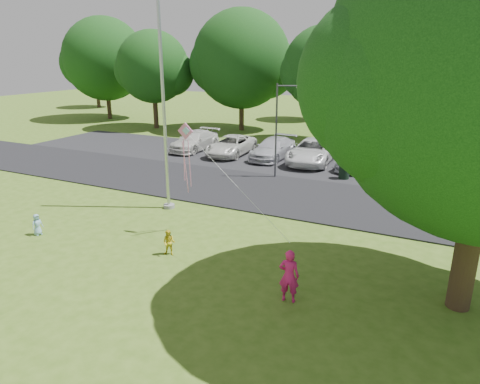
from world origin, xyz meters
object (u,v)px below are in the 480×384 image
at_px(woman, 289,276).
at_px(kite, 187,144).
at_px(flagpole, 164,115).
at_px(street_lamp, 280,122).
at_px(trash_can, 344,171).
at_px(child_yellow, 169,243).
at_px(child_blue, 37,225).

bearing_deg(woman, kite, -38.11).
distance_m(flagpole, street_lamp, 7.38).
relative_size(street_lamp, trash_can, 5.30).
height_order(woman, child_yellow, woman).
xyz_separation_m(child_yellow, child_blue, (-5.51, -0.75, -0.04)).
bearing_deg(child_yellow, child_blue, 173.07).
relative_size(flagpole, child_blue, 12.00).
bearing_deg(kite, trash_can, 67.19).
xyz_separation_m(street_lamp, kite, (-0.22, -8.87, 0.40)).
relative_size(flagpole, kite, 1.86).
bearing_deg(woman, flagpole, -42.00).
distance_m(trash_can, kite, 11.09).
height_order(flagpole, street_lamp, flagpole).
relative_size(flagpole, woman, 6.44).
bearing_deg(woman, street_lamp, -76.52).
xyz_separation_m(street_lamp, woman, (4.74, -11.67, -2.31)).
bearing_deg(child_yellow, woman, -26.12).
relative_size(woman, kite, 0.29).
bearing_deg(trash_can, woman, -83.88).
relative_size(trash_can, woman, 0.62).
distance_m(trash_can, child_yellow, 12.36).
relative_size(child_yellow, child_blue, 1.09).
height_order(flagpole, trash_can, flagpole).
bearing_deg(trash_can, kite, -109.60).
distance_m(flagpole, trash_can, 10.66).
xyz_separation_m(trash_can, kite, (-3.58, -10.06, 3.00)).
bearing_deg(street_lamp, kite, -114.37).
bearing_deg(child_blue, flagpole, -18.62).
distance_m(street_lamp, child_blue, 12.97).
xyz_separation_m(trash_can, child_blue, (-8.78, -12.67, -0.07)).
relative_size(trash_can, kite, 0.18).
distance_m(child_yellow, child_blue, 5.56).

